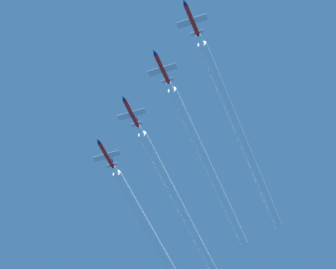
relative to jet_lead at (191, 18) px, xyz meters
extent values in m
cylinder|color=red|center=(0.00, -0.30, -0.03)|extent=(1.05, 9.11, 1.05)
cone|color=navy|center=(0.00, 5.02, -0.03)|extent=(1.00, 1.53, 1.00)
ellipsoid|color=#0C263F|center=(0.00, 1.70, 0.42)|extent=(0.58, 2.11, 0.47)
cube|color=silver|center=(0.00, -0.76, -0.11)|extent=(7.67, 1.82, 0.12)
cube|color=silver|center=(0.00, -4.43, -0.03)|extent=(3.26, 1.05, 0.12)
cube|color=navy|center=(0.00, -4.36, 1.32)|extent=(0.10, 1.25, 1.63)
cylinder|color=black|center=(0.00, -5.10, -0.03)|extent=(0.79, 0.58, 0.79)
cylinder|color=red|center=(11.47, -10.46, -1.65)|extent=(1.05, 9.11, 1.05)
cone|color=navy|center=(11.47, -5.14, -1.65)|extent=(1.00, 1.53, 1.00)
ellipsoid|color=#0C263F|center=(11.47, -8.45, -1.20)|extent=(0.58, 2.11, 0.47)
cube|color=silver|center=(11.47, -10.91, -1.72)|extent=(7.67, 1.82, 0.12)
cube|color=silver|center=(11.47, -14.59, -1.65)|extent=(3.26, 1.05, 0.12)
cube|color=navy|center=(11.47, -14.51, -0.30)|extent=(0.10, 1.25, 1.63)
cylinder|color=black|center=(11.47, -15.25, -1.65)|extent=(0.79, 0.58, 0.79)
cylinder|color=red|center=(23.82, -20.48, -2.80)|extent=(1.05, 9.11, 1.05)
cone|color=navy|center=(23.82, -15.16, -2.80)|extent=(1.00, 1.53, 1.00)
ellipsoid|color=#0C263F|center=(23.82, -18.48, -2.35)|extent=(0.58, 2.11, 0.47)
cube|color=silver|center=(23.82, -20.93, -2.88)|extent=(7.67, 1.82, 0.12)
cube|color=silver|center=(23.82, -24.61, -2.80)|extent=(3.26, 1.05, 0.12)
cube|color=navy|center=(23.82, -24.53, -1.46)|extent=(0.10, 1.25, 1.63)
cylinder|color=black|center=(23.82, -25.27, -2.80)|extent=(0.79, 0.58, 0.79)
cylinder|color=red|center=(34.96, -30.24, -4.75)|extent=(1.05, 9.11, 1.05)
cone|color=navy|center=(34.96, -24.92, -4.75)|extent=(1.00, 1.53, 1.00)
ellipsoid|color=#0C263F|center=(34.96, -28.24, -4.30)|extent=(0.58, 2.11, 0.47)
cube|color=silver|center=(34.96, -30.70, -4.83)|extent=(7.67, 1.82, 0.12)
cube|color=silver|center=(34.96, -34.37, -4.75)|extent=(3.26, 1.05, 0.12)
cube|color=navy|center=(34.96, -34.29, -3.41)|extent=(0.10, 1.25, 1.63)
cylinder|color=black|center=(34.96, -35.03, -4.75)|extent=(0.79, 0.58, 0.79)
cylinder|color=white|center=(0.00, -35.97, -0.03)|extent=(1.24, 61.63, 1.24)
cylinder|color=white|center=(0.00, -43.37, -0.03)|extent=(2.36, 70.87, 2.36)
cylinder|color=white|center=(11.47, -42.89, -1.65)|extent=(1.24, 55.15, 1.24)
cylinder|color=white|center=(11.47, -49.50, -1.65)|extent=(2.36, 63.42, 2.36)
cylinder|color=white|center=(23.82, -58.06, -2.80)|extent=(1.24, 65.46, 1.24)
cylinder|color=white|center=(23.82, -65.91, -2.80)|extent=(2.36, 75.27, 2.36)
cylinder|color=white|center=(34.96, -62.57, -4.75)|extent=(1.24, 54.95, 1.24)
cylinder|color=white|center=(34.96, -69.16, -4.75)|extent=(2.36, 63.20, 2.36)
camera|label=1|loc=(-34.75, 109.99, -171.88)|focal=90.99mm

